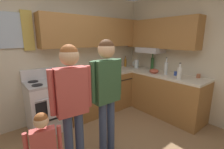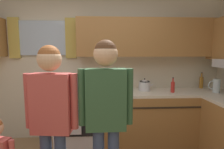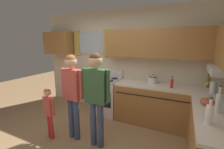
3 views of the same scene
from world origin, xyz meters
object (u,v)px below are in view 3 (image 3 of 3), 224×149
object	(u,v)px
bottle_oil_amber	(207,82)
adult_holding_child	(72,88)
stove_oven	(107,95)
small_child	(49,107)
bottle_tall_clear	(218,102)
mixing_bowl	(207,102)
stovetop_kettle	(153,79)
bottle_sauce_red	(172,83)
bottle_milk_white	(209,114)
adult_in_plaid	(96,90)
water_pitcher	(213,87)

from	to	relation	value
bottle_oil_amber	adult_holding_child	bearing A→B (deg)	-147.07
stove_oven	small_child	distance (m)	1.51
stove_oven	bottle_tall_clear	bearing A→B (deg)	-25.14
bottle_oil_amber	adult_holding_child	world-z (taller)	adult_holding_child
small_child	adult_holding_child	bearing A→B (deg)	26.93
mixing_bowl	adult_holding_child	distance (m)	2.19
stove_oven	adult_holding_child	bearing A→B (deg)	-92.68
bottle_tall_clear	stovetop_kettle	bearing A→B (deg)	133.58
stovetop_kettle	adult_holding_child	distance (m)	1.76
bottle_sauce_red	small_child	size ratio (longest dim) A/B	0.24
bottle_tall_clear	stovetop_kettle	xyz separation A→B (m)	(-1.05, 1.10, -0.05)
bottle_tall_clear	bottle_milk_white	size ratio (longest dim) A/B	1.17
bottle_tall_clear	bottle_sauce_red	xyz separation A→B (m)	(-0.63, 0.93, -0.05)
bottle_milk_white	adult_holding_child	distance (m)	2.09
stove_oven	bottle_milk_white	world-z (taller)	bottle_milk_white
bottle_oil_amber	adult_in_plaid	distance (m)	2.27
bottle_tall_clear	bottle_milk_white	bearing A→B (deg)	-110.80
stovetop_kettle	stove_oven	bearing A→B (deg)	-175.74
bottle_tall_clear	bottle_oil_amber	bearing A→B (deg)	89.28
stove_oven	small_child	xyz separation A→B (m)	(-0.46, -1.43, 0.16)
bottle_tall_clear	water_pitcher	size ratio (longest dim) A/B	1.67
bottle_oil_amber	water_pitcher	bearing A→B (deg)	-83.63
bottle_tall_clear	adult_holding_child	size ratio (longest dim) A/B	0.23
stovetop_kettle	adult_holding_child	world-z (taller)	adult_holding_child
stovetop_kettle	adult_in_plaid	distance (m)	1.48
bottle_sauce_red	adult_holding_child	world-z (taller)	adult_holding_child
mixing_bowl	adult_holding_child	size ratio (longest dim) A/B	0.13
adult_in_plaid	small_child	bearing A→B (deg)	-167.55
bottle_tall_clear	mixing_bowl	distance (m)	0.26
bottle_tall_clear	adult_in_plaid	world-z (taller)	adult_in_plaid
stove_oven	adult_holding_child	world-z (taller)	adult_holding_child
mixing_bowl	adult_in_plaid	size ratio (longest dim) A/B	0.12
bottle_tall_clear	stove_oven	bearing A→B (deg)	154.86
adult_holding_child	adult_in_plaid	xyz separation A→B (m)	(0.50, -0.00, 0.03)
bottle_sauce_red	small_child	bearing A→B (deg)	-146.18
stove_oven	mixing_bowl	world-z (taller)	stove_oven
bottle_tall_clear	water_pitcher	xyz separation A→B (m)	(0.06, 0.89, -0.03)
bottle_milk_white	mixing_bowl	bearing A→B (deg)	84.74
bottle_tall_clear	adult_in_plaid	size ratio (longest dim) A/B	0.22
bottle_sauce_red	water_pitcher	distance (m)	0.69
bottle_tall_clear	adult_holding_child	distance (m)	2.24
water_pitcher	small_child	xyz separation A→B (m)	(-2.68, -1.30, -0.38)
stovetop_kettle	adult_in_plaid	xyz separation A→B (m)	(-0.68, -1.31, 0.04)
mixing_bowl	adult_in_plaid	world-z (taller)	adult_in_plaid
bottle_sauce_red	water_pitcher	bearing A→B (deg)	-3.29
stovetop_kettle	mixing_bowl	xyz separation A→B (m)	(0.96, -0.87, -0.05)
small_child	bottle_milk_white	bearing A→B (deg)	0.69
stovetop_kettle	adult_holding_child	size ratio (longest dim) A/B	0.17
stove_oven	mixing_bowl	distance (m)	2.28
bottle_tall_clear	adult_in_plaid	distance (m)	1.74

